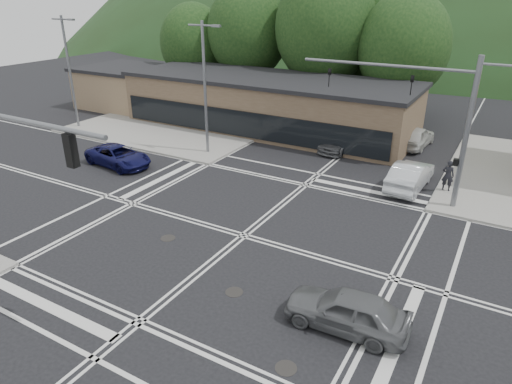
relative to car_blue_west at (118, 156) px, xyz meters
The scene contains 19 objects.
ground 12.87m from the car_blue_west, 18.14° to the right, with size 120.00×120.00×0.00m, color black.
sidewalk_nw 11.36m from the car_blue_west, 104.23° to the left, with size 16.00×16.00×0.15m, color gray.
commercial_row 13.73m from the car_blue_west, 72.06° to the left, with size 24.00×8.00×4.00m, color brown.
commercial_nw 17.59m from the car_blue_west, 132.21° to the left, with size 8.00×7.00×3.60m, color #846B4F.
hill_north 86.87m from the car_blue_west, 81.92° to the left, with size 252.00×126.00×140.00m, color #213819.
tree_n_a 21.10m from the car_blue_west, 95.12° to the left, with size 8.00×8.00×11.75m.
tree_n_b 22.12m from the car_blue_west, 72.75° to the left, with size 9.00×9.00×12.98m.
tree_n_c 24.66m from the car_blue_west, 56.56° to the left, with size 7.60×7.60×10.87m.
tree_n_d 21.17m from the car_blue_west, 112.29° to the left, with size 6.80×6.80×9.76m.
tree_n_e 26.87m from the car_blue_west, 66.96° to the left, with size 8.40×8.40×11.98m.
streetlight_nw 7.64m from the car_blue_west, 52.99° to the left, with size 2.50×0.25×9.00m.
streetlight_w 11.78m from the car_blue_west, 152.80° to the left, with size 2.50×0.25×9.00m.
signal_mast_ne 20.10m from the car_blue_west, 12.37° to the left, with size 11.65×0.30×8.00m.
car_blue_west is the anchor object (origin of this frame).
car_grey_center 20.21m from the car_blue_west, 22.60° to the right, with size 1.73×4.30×1.47m, color #5D5F62.
car_queue_a 18.65m from the car_blue_west, 18.26° to the left, with size 1.70×4.87×1.60m, color silver.
car_queue_b 21.47m from the car_blue_west, 40.60° to the left, with size 1.85×4.61×1.57m, color silver.
car_northbound 15.81m from the car_blue_west, 42.23° to the left, with size 1.94×4.77×1.39m, color #545659.
pedestrian 20.68m from the car_blue_west, 17.57° to the left, with size 0.66×0.43×1.80m, color black.
Camera 1 is at (10.05, -16.28, 10.79)m, focal length 32.00 mm.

